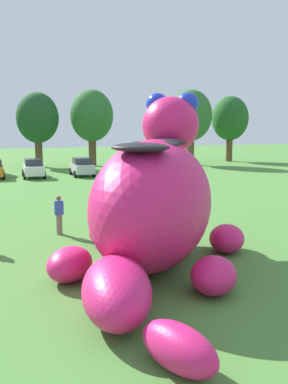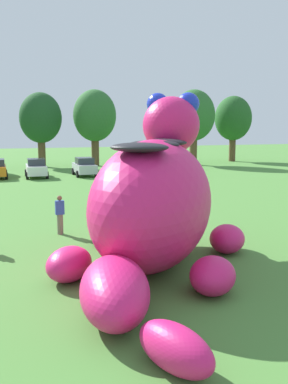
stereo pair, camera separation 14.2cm
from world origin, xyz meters
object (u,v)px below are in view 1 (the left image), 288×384
Objects in this scene: car_white at (33,168)px; spectator_by_cars at (59,215)px; giant_inflatable_creature at (154,201)px; car_silver at (82,167)px.

car_white is 21.62m from spectator_by_cars.
car_white is 2.42× the size of spectator_by_cars.
giant_inflatable_creature is at bearing -86.30° from car_white.
car_white reaches higher than spectator_by_cars.
spectator_by_cars is at bearing 115.00° from giant_inflatable_creature.
car_white is 1.01× the size of car_silver.
giant_inflatable_creature reaches higher than car_silver.
spectator_by_cars is (-2.46, 5.27, -1.35)m from giant_inflatable_creature.
car_white is at bearing 179.01° from car_silver.
car_silver reaches higher than spectator_by_cars.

